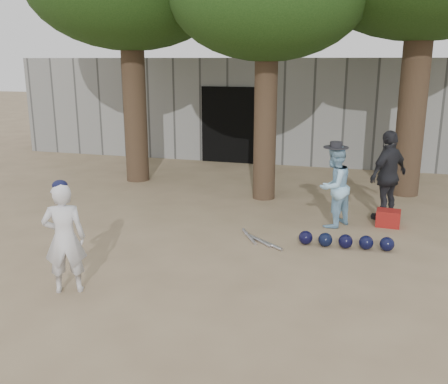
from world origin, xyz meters
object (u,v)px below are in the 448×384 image
(red_bag, at_px, (388,218))
(spectator_blue, at_px, (334,187))
(boy_player, at_px, (64,238))
(spectator_dark, at_px, (388,176))

(red_bag, bearing_deg, spectator_blue, -164.71)
(spectator_blue, bearing_deg, red_bag, 136.52)
(boy_player, bearing_deg, spectator_blue, -156.35)
(boy_player, distance_m, red_bag, 5.73)
(spectator_blue, xyz_separation_m, red_bag, (0.99, 0.27, -0.59))
(boy_player, xyz_separation_m, red_bag, (4.13, 3.93, -0.58))
(red_bag, bearing_deg, boy_player, -136.45)
(boy_player, xyz_separation_m, spectator_dark, (4.09, 4.34, 0.12))
(spectator_dark, bearing_deg, spectator_blue, -17.07)
(boy_player, distance_m, spectator_dark, 5.96)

